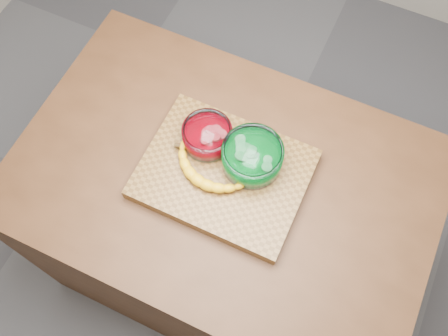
% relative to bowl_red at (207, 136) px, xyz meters
% --- Properties ---
extents(ground, '(3.50, 3.50, 0.00)m').
position_rel_bowl_red_xyz_m(ground, '(0.08, -0.07, -0.97)').
color(ground, '#57575B').
rests_on(ground, ground).
extents(counter, '(1.20, 0.80, 0.90)m').
position_rel_bowl_red_xyz_m(counter, '(0.08, -0.07, -0.52)').
color(counter, '#482915').
rests_on(counter, ground).
extents(cutting_board, '(0.45, 0.35, 0.04)m').
position_rel_bowl_red_xyz_m(cutting_board, '(0.08, -0.07, -0.05)').
color(cutting_board, brown).
rests_on(cutting_board, counter).
extents(bowl_red, '(0.14, 0.14, 0.06)m').
position_rel_bowl_red_xyz_m(bowl_red, '(0.00, 0.00, 0.00)').
color(bowl_red, white).
rests_on(bowl_red, cutting_board).
extents(bowl_green, '(0.17, 0.17, 0.08)m').
position_rel_bowl_red_xyz_m(bowl_green, '(0.14, -0.01, 0.01)').
color(bowl_green, white).
rests_on(bowl_green, cutting_board).
extents(banana, '(0.25, 0.14, 0.04)m').
position_rel_bowl_red_xyz_m(banana, '(0.04, -0.09, -0.02)').
color(banana, gold).
rests_on(banana, cutting_board).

